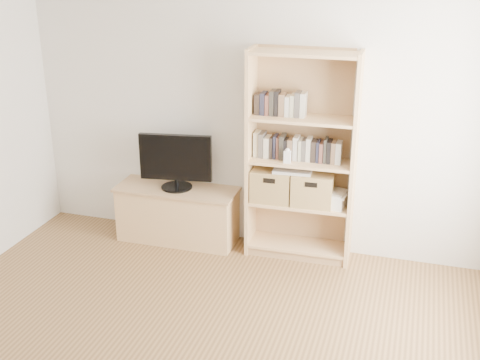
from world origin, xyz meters
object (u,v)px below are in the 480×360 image
at_px(tv_stand, 178,215).
at_px(basket_right, 313,188).
at_px(television, 176,161).
at_px(baby_monitor, 287,157).
at_px(laptop, 293,170).
at_px(bookshelf, 301,158).
at_px(basket_left, 272,184).

xyz_separation_m(tv_stand, basket_right, (1.33, 0.04, 0.43)).
bearing_deg(basket_right, television, 178.84).
distance_m(television, baby_monitor, 1.12).
relative_size(television, laptop, 2.03).
height_order(basket_right, laptop, laptop).
relative_size(bookshelf, baby_monitor, 16.96).
bearing_deg(laptop, tv_stand, 176.76).
xyz_separation_m(tv_stand, basket_left, (0.95, 0.03, 0.43)).
height_order(tv_stand, baby_monitor, baby_monitor).
distance_m(baby_monitor, laptop, 0.18).
distance_m(tv_stand, television, 0.56).
bearing_deg(basket_left, laptop, -3.27).
height_order(bookshelf, basket_left, bookshelf).
xyz_separation_m(bookshelf, television, (-1.21, -0.04, -0.14)).
height_order(television, laptop, television).
height_order(baby_monitor, basket_left, baby_monitor).
bearing_deg(tv_stand, baby_monitor, -4.25).
distance_m(tv_stand, bookshelf, 1.40).
relative_size(tv_stand, basket_left, 3.14).
xyz_separation_m(basket_right, laptop, (-0.19, -0.02, 0.16)).
bearing_deg(television, tv_stand, 171.35).
distance_m(basket_right, laptop, 0.25).
distance_m(television, basket_right, 1.34).
height_order(tv_stand, basket_right, basket_right).
height_order(television, basket_right, television).
height_order(bookshelf, laptop, bookshelf).
distance_m(bookshelf, baby_monitor, 0.16).
distance_m(baby_monitor, basket_right, 0.40).
bearing_deg(tv_stand, basket_right, 1.04).
bearing_deg(baby_monitor, bookshelf, 46.59).
bearing_deg(television, laptop, -7.30).
bearing_deg(television, basket_right, -6.84).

